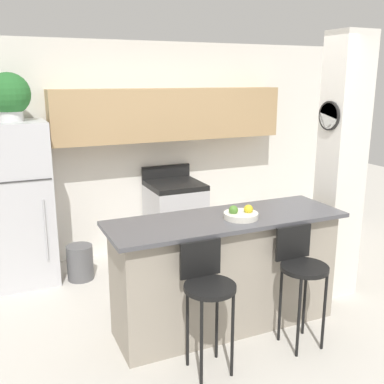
% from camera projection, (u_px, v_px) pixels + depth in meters
% --- Properties ---
extents(ground_plane, '(14.00, 14.00, 0.00)m').
position_uv_depth(ground_plane, '(225.00, 324.00, 4.01)').
color(ground_plane, beige).
extents(wall_back, '(5.60, 0.38, 2.55)m').
position_uv_depth(wall_back, '(156.00, 136.00, 5.46)').
color(wall_back, white).
rests_on(wall_back, ground_plane).
extents(pillar_right, '(0.38, 0.32, 2.55)m').
position_uv_depth(pillar_right, '(341.00, 169.00, 4.34)').
color(pillar_right, white).
rests_on(pillar_right, ground_plane).
extents(counter_bar, '(2.04, 0.67, 1.00)m').
position_uv_depth(counter_bar, '(226.00, 272.00, 3.88)').
color(counter_bar, gray).
rests_on(counter_bar, ground_plane).
extents(refrigerator, '(0.64, 0.68, 1.71)m').
position_uv_depth(refrigerator, '(20.00, 204.00, 4.68)').
color(refrigerator, silver).
rests_on(refrigerator, ground_plane).
extents(stove_range, '(0.63, 0.64, 1.07)m').
position_uv_depth(stove_range, '(175.00, 218.00, 5.49)').
color(stove_range, silver).
rests_on(stove_range, ground_plane).
extents(bar_stool_left, '(0.38, 0.38, 0.98)m').
position_uv_depth(bar_stool_left, '(208.00, 288.00, 3.25)').
color(bar_stool_left, black).
rests_on(bar_stool_left, ground_plane).
extents(bar_stool_right, '(0.38, 0.38, 0.98)m').
position_uv_depth(bar_stool_right, '(301.00, 268.00, 3.58)').
color(bar_stool_right, black).
rests_on(bar_stool_right, ground_plane).
extents(potted_plant_on_fridge, '(0.42, 0.42, 0.48)m').
position_uv_depth(potted_plant_on_fridge, '(9.00, 95.00, 4.41)').
color(potted_plant_on_fridge, silver).
rests_on(potted_plant_on_fridge, refrigerator).
extents(fruit_bowl, '(0.29, 0.29, 0.11)m').
position_uv_depth(fruit_bowl, '(241.00, 214.00, 3.72)').
color(fruit_bowl, silver).
rests_on(fruit_bowl, counter_bar).
extents(trash_bin, '(0.28, 0.28, 0.38)m').
position_uv_depth(trash_bin, '(80.00, 262.00, 4.86)').
color(trash_bin, '#59595B').
rests_on(trash_bin, ground_plane).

